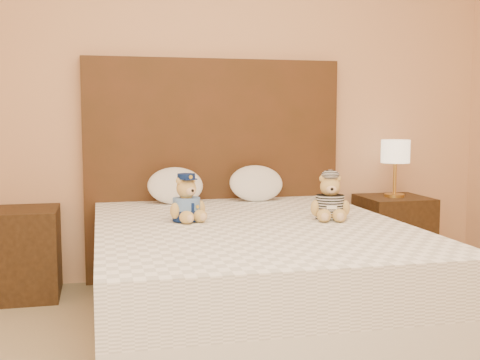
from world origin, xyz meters
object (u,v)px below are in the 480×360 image
at_px(teddy_police, 186,198).
at_px(nightstand_right, 393,235).
at_px(nightstand_left, 21,253).
at_px(bed, 250,274).
at_px(pillow_left, 175,184).
at_px(lamp, 395,154).
at_px(pillow_right, 256,182).
at_px(teddy_prisoner, 330,197).

bearing_deg(teddy_police, nightstand_right, 0.88).
xyz_separation_m(nightstand_left, teddy_police, (0.93, -0.66, 0.40)).
height_order(bed, pillow_left, pillow_left).
bearing_deg(teddy_police, nightstand_left, 122.88).
distance_m(nightstand_left, lamp, 2.56).
bearing_deg(nightstand_right, pillow_left, 178.89).
height_order(bed, pillow_right, pillow_right).
xyz_separation_m(bed, nightstand_left, (-1.25, 0.80, -0.00)).
height_order(bed, lamp, lamp).
bearing_deg(pillow_left, bed, -70.61).
bearing_deg(teddy_police, lamp, 0.88).
bearing_deg(nightstand_left, teddy_police, -35.25).
bearing_deg(pillow_left, nightstand_left, -178.21).
bearing_deg(lamp, nightstand_left, 180.00).
distance_m(lamp, teddy_prisoner, 1.14).
bearing_deg(bed, nightstand_right, 32.62).
bearing_deg(pillow_right, lamp, -1.72).
bearing_deg(nightstand_right, teddy_police, -157.25).
bearing_deg(nightstand_right, bed, -147.38).
bearing_deg(nightstand_left, lamp, 0.00).
height_order(lamp, pillow_left, lamp).
height_order(pillow_left, pillow_right, pillow_right).
distance_m(nightstand_left, pillow_left, 1.04).
xyz_separation_m(lamp, pillow_right, (-1.00, 0.03, -0.17)).
relative_size(lamp, teddy_prisoner, 1.58).
bearing_deg(pillow_left, teddy_police, -92.26).
height_order(teddy_police, pillow_right, pillow_right).
bearing_deg(nightstand_left, pillow_right, 1.15).
bearing_deg(nightstand_right, pillow_right, 178.28).
distance_m(nightstand_left, pillow_right, 1.55).
xyz_separation_m(pillow_left, pillow_right, (0.54, 0.00, 0.00)).
xyz_separation_m(teddy_police, pillow_left, (0.03, 0.69, 0.00)).
bearing_deg(teddy_prisoner, nightstand_left, 168.57).
height_order(nightstand_left, teddy_police, teddy_police).
xyz_separation_m(teddy_police, pillow_right, (0.57, 0.69, 0.00)).
bearing_deg(nightstand_right, teddy_prisoner, -135.31).
bearing_deg(pillow_right, nightstand_right, -1.72).
bearing_deg(nightstand_left, teddy_prisoner, -24.99).
bearing_deg(teddy_police, pillow_right, 28.49).
distance_m(bed, pillow_left, 0.97).
distance_m(nightstand_left, teddy_police, 1.21).
distance_m(nightstand_right, teddy_prisoner, 1.20).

